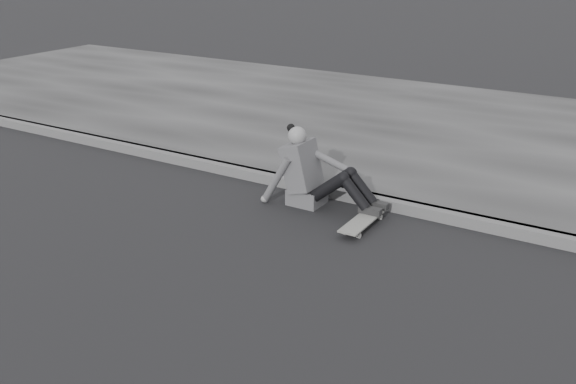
# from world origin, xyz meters

# --- Properties ---
(ground) EXTENTS (80.00, 80.00, 0.00)m
(ground) POSITION_xyz_m (0.00, 0.00, 0.00)
(ground) COLOR black
(ground) RESTS_ON ground
(curb) EXTENTS (24.00, 0.16, 0.12)m
(curb) POSITION_xyz_m (0.00, 2.58, 0.06)
(curb) COLOR #555555
(curb) RESTS_ON ground
(sidewalk) EXTENTS (24.00, 6.00, 0.12)m
(sidewalk) POSITION_xyz_m (0.00, 5.60, 0.06)
(sidewalk) COLOR #363636
(sidewalk) RESTS_ON ground
(skateboard) EXTENTS (0.20, 0.78, 0.09)m
(skateboard) POSITION_xyz_m (-0.90, 2.00, 0.07)
(skateboard) COLOR #9F9F9A
(skateboard) RESTS_ON ground
(seated_woman) EXTENTS (1.38, 0.46, 0.88)m
(seated_woman) POSITION_xyz_m (-1.64, 2.24, 0.36)
(seated_woman) COLOR #4E4D50
(seated_woman) RESTS_ON ground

